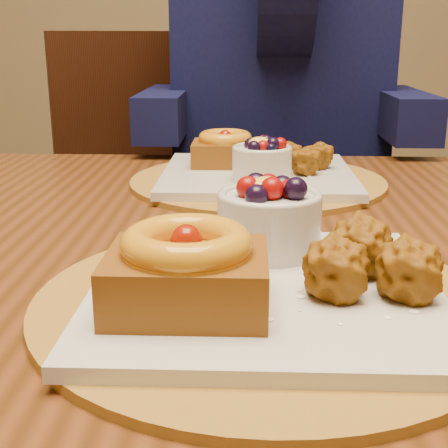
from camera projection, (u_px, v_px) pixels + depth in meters
The scene contains 5 objects.
dining_table at pixel (259, 288), 0.75m from camera, with size 1.60×0.90×0.76m.
place_setting_near at pixel (261, 271), 0.51m from camera, with size 0.38×0.38×0.09m.
place_setting_far at pixel (256, 170), 0.93m from camera, with size 0.38×0.38×0.08m.
chair_far at pixel (165, 217), 1.53m from camera, with size 0.62×0.62×0.98m.
diner at pixel (281, 41), 1.30m from camera, with size 0.55×0.52×0.90m.
Camera 1 is at (0.03, -0.61, 0.97)m, focal length 50.00 mm.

